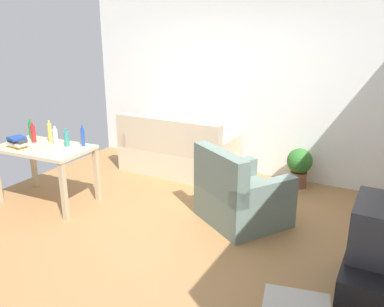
{
  "coord_description": "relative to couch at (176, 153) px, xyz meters",
  "views": [
    {
      "loc": [
        2.27,
        -3.55,
        2.24
      ],
      "look_at": [
        0.1,
        0.5,
        0.75
      ],
      "focal_mm": 37.31,
      "sensor_mm": 36.0,
      "label": 1
    }
  ],
  "objects": [
    {
      "name": "bottle_green",
      "position": [
        -1.37,
        -1.55,
        0.57
      ],
      "size": [
        0.05,
        0.05,
        0.26
      ],
      "color": "#1E722D",
      "rests_on": "desk"
    },
    {
      "name": "ground_plane",
      "position": [
        0.76,
        -1.59,
        -0.32
      ],
      "size": [
        5.2,
        4.4,
        0.02
      ],
      "primitive_type": "cube",
      "color": "#9E7042"
    },
    {
      "name": "tv",
      "position": [
        3.01,
        -1.95,
        0.39
      ],
      "size": [
        0.41,
        0.6,
        0.44
      ],
      "rotation": [
        0.0,
        0.0,
        1.57
      ],
      "color": "#2D2D33",
      "rests_on": "tv_stand"
    },
    {
      "name": "tv_stand",
      "position": [
        3.01,
        -1.95,
        -0.07
      ],
      "size": [
        0.44,
        1.1,
        0.48
      ],
      "rotation": [
        0.0,
        0.0,
        1.57
      ],
      "color": "black",
      "rests_on": "ground_plane"
    },
    {
      "name": "armchair",
      "position": [
        1.5,
        -1.09,
        0.01
      ],
      "size": [
        1.21,
        1.19,
        0.92
      ],
      "rotation": [
        0.0,
        0.0,
        2.57
      ],
      "color": "slate",
      "rests_on": "ground_plane"
    },
    {
      "name": "bottle_tall",
      "position": [
        -0.67,
        -1.6,
        0.55
      ],
      "size": [
        0.06,
        0.06,
        0.23
      ],
      "color": "teal",
      "rests_on": "desk"
    },
    {
      "name": "bottle_clear",
      "position": [
        -0.84,
        -1.62,
        0.56
      ],
      "size": [
        0.06,
        0.06,
        0.25
      ],
      "color": "silver",
      "rests_on": "desk"
    },
    {
      "name": "wall_rear",
      "position": [
        0.76,
        0.61,
        1.04
      ],
      "size": [
        5.2,
        0.1,
        2.7
      ],
      "primitive_type": "cube",
      "color": "white",
      "rests_on": "ground_plane"
    },
    {
      "name": "bottle_blue",
      "position": [
        -0.49,
        -1.49,
        0.57
      ],
      "size": [
        0.05,
        0.05,
        0.27
      ],
      "color": "#2347A3",
      "rests_on": "desk"
    },
    {
      "name": "bottle_red",
      "position": [
        -1.19,
        -1.67,
        0.57
      ],
      "size": [
        0.06,
        0.06,
        0.27
      ],
      "color": "#AD2323",
      "rests_on": "desk"
    },
    {
      "name": "potted_plant",
      "position": [
        1.85,
        0.31,
        0.02
      ],
      "size": [
        0.36,
        0.36,
        0.57
      ],
      "color": "brown",
      "rests_on": "ground_plane"
    },
    {
      "name": "desk",
      "position": [
        -0.92,
        -1.76,
        0.34
      ],
      "size": [
        1.24,
        0.77,
        0.76
      ],
      "rotation": [
        0.0,
        0.0,
        0.06
      ],
      "color": "#C6B28E",
      "rests_on": "ground_plane"
    },
    {
      "name": "couch",
      "position": [
        0.0,
        0.0,
        0.0
      ],
      "size": [
        1.75,
        0.84,
        0.92
      ],
      "rotation": [
        0.0,
        0.0,
        3.14
      ],
      "color": "beige",
      "rests_on": "ground_plane"
    },
    {
      "name": "book_stack",
      "position": [
        -1.17,
        -1.95,
        0.53
      ],
      "size": [
        0.27,
        0.22,
        0.14
      ],
      "color": "#B7932D",
      "rests_on": "desk"
    },
    {
      "name": "bottle_squat",
      "position": [
        -1.02,
        -1.55,
        0.58
      ],
      "size": [
        0.06,
        0.06,
        0.29
      ],
      "color": "#BCB24C",
      "rests_on": "desk"
    }
  ]
}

